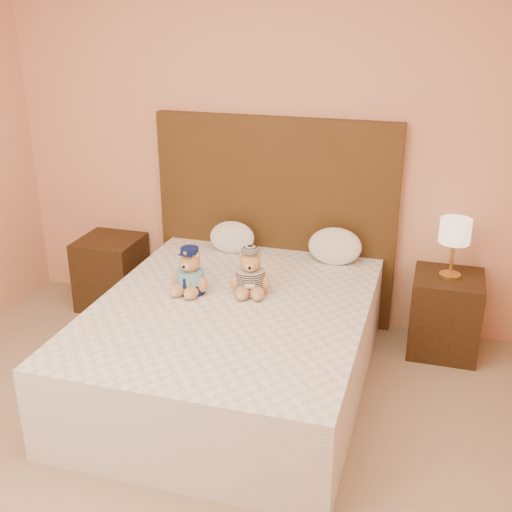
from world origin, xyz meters
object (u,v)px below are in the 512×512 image
Objects in this scene: nightstand_right at (445,314)px; pillow_left at (232,236)px; pillow_right at (335,245)px; bed at (232,345)px; nightstand_left at (112,272)px; lamp at (455,234)px; teddy_police at (190,271)px; teddy_prisoner at (250,272)px.

pillow_left is (-1.52, 0.03, 0.39)m from nightstand_right.
nightstand_right is 1.49× the size of pillow_right.
bed is 1.48m from nightstand_left.
teddy_police is at bearing -155.35° from lamp.
lamp is at bearing -2.22° from pillow_right.
teddy_police is at bearing -136.16° from pillow_right.
nightstand_right is (2.50, 0.00, 0.00)m from nightstand_left.
bed and nightstand_left have the same top height.
teddy_prisoner is (-1.18, -0.62, -0.15)m from lamp.
bed is at bearing -124.28° from teddy_prisoner.
lamp reaches higher than nightstand_right.
teddy_prisoner is at bearing -152.26° from nightstand_right.
teddy_police is (-1.54, -0.71, -0.15)m from lamp.
nightstand_right is 1.87× the size of teddy_police.
teddy_prisoner reaches higher than nightstand_right.
teddy_prisoner is 0.79× the size of pillow_right.
teddy_prisoner is (0.36, 0.09, -0.00)m from teddy_police.
bed is at bearing -72.06° from pillow_left.
teddy_prisoner reaches higher than nightstand_left.
teddy_police is at bearing 179.86° from teddy_prisoner.
pillow_right is at bearing 177.78° from lamp.
lamp is 0.79m from pillow_right.
lamp is at bearing 32.62° from teddy_police.
nightstand_left is at bearing 147.38° from bed.
pillow_right is (0.77, 0.74, -0.02)m from teddy_police.
pillow_left is 0.75m from pillow_right.
teddy_police reaches higher than nightstand_left.
nightstand_left is at bearing -178.25° from pillow_left.
pillow_right reaches higher than pillow_left.
teddy_prisoner is at bearing -25.27° from nightstand_left.
pillow_left is (-0.34, 0.65, -0.03)m from teddy_prisoner.
nightstand_right is 1.66× the size of pillow_left.
nightstand_right is 0.87m from pillow_right.
teddy_police is 0.74m from pillow_left.
pillow_right reaches higher than nightstand_left.
lamp is 1.36× the size of teddy_police.
pillow_left is at bearing 103.74° from teddy_prisoner.
bed is 3.64× the size of nightstand_left.
nightstand_right is at bearing 14.20° from teddy_prisoner.
teddy_prisoner reaches higher than bed.
pillow_left is (0.98, 0.03, 0.39)m from nightstand_left.
teddy_police is (0.96, -0.71, 0.42)m from nightstand_left.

